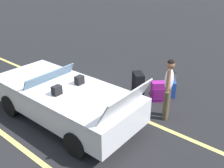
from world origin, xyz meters
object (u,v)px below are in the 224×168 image
Objects in this scene: convertible_car at (60,96)px; suitcase_small_carryon at (172,89)px; suitcase_medium_bright at (158,92)px; suitcase_large_black at (138,84)px; traveler_person at (168,86)px.

suitcase_small_carryon is at bearing -121.86° from convertible_car.
convertible_car reaches higher than suitcase_small_carryon.
suitcase_medium_bright is (-1.60, -2.38, -0.28)m from convertible_car.
suitcase_small_carryon reaches higher than suitcase_large_black.
suitcase_small_carryon is (-0.18, -0.55, -0.06)m from suitcase_medium_bright.
suitcase_large_black is at bearing 1.77° from suitcase_small_carryon.
convertible_car is 2.88m from suitcase_medium_bright.
suitcase_medium_bright is 0.38× the size of traveler_person.
convertible_car is 6.80× the size of suitcase_medium_bright.
convertible_car is 3.44m from suitcase_small_carryon.
traveler_person is at bearing -142.76° from convertible_car.
traveler_person reaches higher than suitcase_large_black.
suitcase_large_black is 0.45× the size of traveler_person.
suitcase_large_black is 0.93× the size of suitcase_small_carryon.
traveler_person reaches higher than suitcase_medium_bright.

